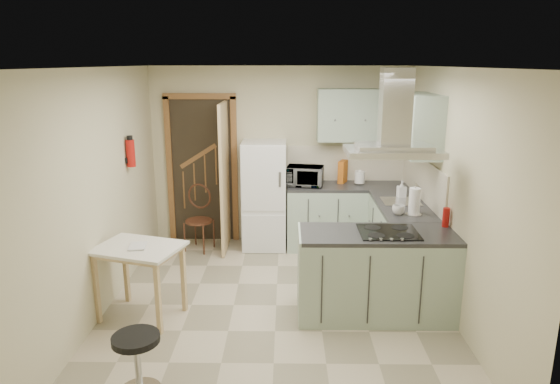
{
  "coord_description": "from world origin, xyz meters",
  "views": [
    {
      "loc": [
        0.11,
        -4.9,
        2.55
      ],
      "look_at": [
        0.04,
        0.45,
        1.15
      ],
      "focal_mm": 32.0,
      "sensor_mm": 36.0,
      "label": 1
    }
  ],
  "objects_px": {
    "extractor_hood": "(393,151)",
    "microwave": "(305,176)",
    "fridge": "(264,195)",
    "stool": "(138,364)",
    "drop_leaf_table": "(141,282)",
    "bentwood_chair": "(199,221)",
    "peninsula": "(376,274)"
  },
  "relations": [
    {
      "from": "fridge",
      "to": "extractor_hood",
      "type": "xyz_separation_m",
      "value": [
        1.32,
        -1.98,
        0.97
      ]
    },
    {
      "from": "fridge",
      "to": "peninsula",
      "type": "xyz_separation_m",
      "value": [
        1.22,
        -1.98,
        -0.3
      ]
    },
    {
      "from": "extractor_hood",
      "to": "drop_leaf_table",
      "type": "height_order",
      "value": "extractor_hood"
    },
    {
      "from": "fridge",
      "to": "stool",
      "type": "distance_m",
      "value": 3.41
    },
    {
      "from": "extractor_hood",
      "to": "drop_leaf_table",
      "type": "bearing_deg",
      "value": -178.3
    },
    {
      "from": "fridge",
      "to": "bentwood_chair",
      "type": "height_order",
      "value": "fridge"
    },
    {
      "from": "fridge",
      "to": "drop_leaf_table",
      "type": "relative_size",
      "value": 1.83
    },
    {
      "from": "fridge",
      "to": "drop_leaf_table",
      "type": "distance_m",
      "value": 2.39
    },
    {
      "from": "fridge",
      "to": "stool",
      "type": "bearing_deg",
      "value": -104.75
    },
    {
      "from": "drop_leaf_table",
      "to": "stool",
      "type": "xyz_separation_m",
      "value": [
        0.31,
        -1.21,
        -0.13
      ]
    },
    {
      "from": "extractor_hood",
      "to": "microwave",
      "type": "height_order",
      "value": "extractor_hood"
    },
    {
      "from": "fridge",
      "to": "microwave",
      "type": "relative_size",
      "value": 3.09
    },
    {
      "from": "microwave",
      "to": "bentwood_chair",
      "type": "bearing_deg",
      "value": -166.74
    },
    {
      "from": "fridge",
      "to": "peninsula",
      "type": "bearing_deg",
      "value": -58.26
    },
    {
      "from": "peninsula",
      "to": "microwave",
      "type": "relative_size",
      "value": 3.19
    },
    {
      "from": "peninsula",
      "to": "stool",
      "type": "distance_m",
      "value": 2.46
    },
    {
      "from": "drop_leaf_table",
      "to": "stool",
      "type": "relative_size",
      "value": 1.64
    },
    {
      "from": "fridge",
      "to": "stool",
      "type": "height_order",
      "value": "fridge"
    },
    {
      "from": "fridge",
      "to": "extractor_hood",
      "type": "height_order",
      "value": "extractor_hood"
    },
    {
      "from": "stool",
      "to": "microwave",
      "type": "relative_size",
      "value": 1.03
    },
    {
      "from": "fridge",
      "to": "bentwood_chair",
      "type": "xyz_separation_m",
      "value": [
        -0.9,
        -0.15,
        -0.33
      ]
    },
    {
      "from": "bentwood_chair",
      "to": "microwave",
      "type": "xyz_separation_m",
      "value": [
        1.47,
        0.11,
        0.62
      ]
    },
    {
      "from": "extractor_hood",
      "to": "microwave",
      "type": "xyz_separation_m",
      "value": [
        -0.76,
        1.94,
        -0.69
      ]
    },
    {
      "from": "peninsula",
      "to": "bentwood_chair",
      "type": "distance_m",
      "value": 2.81
    },
    {
      "from": "peninsula",
      "to": "stool",
      "type": "bearing_deg",
      "value": -148.36
    },
    {
      "from": "microwave",
      "to": "extractor_hood",
      "type": "bearing_deg",
      "value": -59.76
    },
    {
      "from": "bentwood_chair",
      "to": "drop_leaf_table",
      "type": "bearing_deg",
      "value": -78.34
    },
    {
      "from": "fridge",
      "to": "microwave",
      "type": "height_order",
      "value": "fridge"
    },
    {
      "from": "extractor_hood",
      "to": "microwave",
      "type": "bearing_deg",
      "value": 111.46
    },
    {
      "from": "peninsula",
      "to": "fridge",
      "type": "bearing_deg",
      "value": 121.74
    },
    {
      "from": "microwave",
      "to": "drop_leaf_table",
      "type": "bearing_deg",
      "value": -121.84
    },
    {
      "from": "extractor_hood",
      "to": "bentwood_chair",
      "type": "distance_m",
      "value": 3.17
    }
  ]
}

